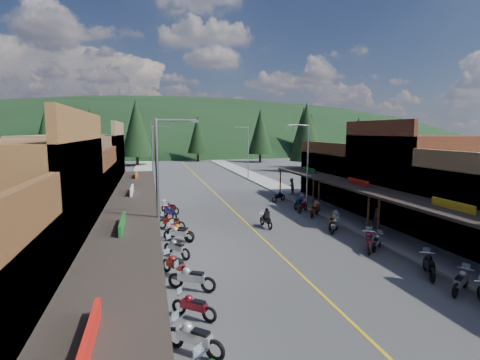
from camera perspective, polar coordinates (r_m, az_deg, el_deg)
ground at (r=26.92m, az=3.00°, el=-8.43°), size 220.00×220.00×0.00m
centerline at (r=46.00m, az=-4.13°, el=-1.74°), size 0.15×90.00×0.01m
sidewalk_west at (r=45.40m, az=-15.03°, el=-2.01°), size 3.40×94.00×0.15m
sidewalk_east at (r=48.17m, az=6.13°, el=-1.26°), size 3.40×94.00×0.15m
shop_west_2 at (r=27.67m, az=-26.62°, el=-3.40°), size 10.90×9.00×6.20m
shop_west_3 at (r=36.85m, az=-23.45°, el=0.87°), size 10.90×10.20×8.20m
shop_east_2 at (r=34.16m, az=24.91°, el=0.31°), size 10.90×9.00×8.20m
shop_east_3 at (r=42.13m, az=16.69°, el=0.58°), size 10.90×10.20×6.20m
streetlight_0 at (r=19.02m, az=-12.00°, el=-1.50°), size 2.16×0.18×8.00m
streetlight_1 at (r=46.89m, az=-13.02°, el=3.75°), size 2.16×0.18×8.00m
streetlight_2 at (r=35.93m, az=10.06°, el=2.73°), size 2.16×0.18×8.00m
streetlight_3 at (r=56.72m, az=1.11°, el=4.56°), size 2.16×0.18×8.00m
ridge_hill at (r=160.14m, az=-10.97°, el=4.74°), size 310.00×140.00×60.00m
pine_1 at (r=96.23m, az=-23.69°, el=6.80°), size 5.88×5.88×12.50m
pine_2 at (r=82.83m, az=-15.52°, el=7.66°), size 6.72×6.72×14.00m
pine_3 at (r=91.51m, az=-6.47°, el=6.91°), size 5.04×5.04×11.00m
pine_4 at (r=88.52m, az=3.12°, el=7.41°), size 5.88×5.88×12.50m
pine_5 at (r=105.29m, az=9.66°, el=7.74°), size 6.72×6.72×14.00m
pine_6 at (r=103.63m, az=17.56°, el=6.67°), size 5.04×5.04×11.00m
pine_7 at (r=103.74m, az=-27.50°, el=6.59°), size 5.88×5.88×12.50m
pine_8 at (r=66.42m, az=-26.40°, el=5.52°), size 4.48×4.48×10.00m
pine_9 at (r=76.55m, az=10.71°, el=6.64°), size 4.93×4.93×10.80m
pine_10 at (r=75.54m, az=-21.79°, el=6.53°), size 5.38×5.38×11.60m
pine_11 at (r=68.52m, az=10.08°, el=7.24°), size 5.82×5.82×12.40m
bike_west_2 at (r=13.48m, az=-7.01°, el=-22.55°), size 2.20×2.06×1.30m
bike_west_3 at (r=15.65m, az=-7.06°, el=-18.38°), size 1.96×1.79×1.14m
bike_west_4 at (r=18.03m, az=-7.38°, el=-14.44°), size 2.39×1.85×1.33m
bike_west_5 at (r=19.83m, az=-9.85°, el=-12.54°), size 1.79×2.24×1.25m
bike_west_6 at (r=22.58m, az=-9.63°, el=-10.05°), size 1.87×2.16×1.23m
bike_west_7 at (r=25.56m, az=-9.36°, el=-7.93°), size 2.24×1.80×1.25m
bike_west_8 at (r=25.96m, az=-9.07°, el=-7.62°), size 2.18×2.11×1.30m
bike_west_9 at (r=28.52m, az=-10.41°, el=-6.26°), size 2.33×1.98×1.32m
bike_west_10 at (r=32.17m, az=-10.64°, el=-4.74°), size 1.62×2.31×1.26m
bike_west_11 at (r=34.07m, az=-10.62°, el=-4.07°), size 1.94×2.14×1.24m
bike_east_3 at (r=20.37m, az=30.61°, el=-13.02°), size 2.17×1.69×1.20m
bike_east_4 at (r=21.73m, az=26.87°, el=-11.41°), size 1.73×2.33×1.28m
bike_east_5 at (r=24.63m, az=19.05°, el=-8.75°), size 1.84×2.40×1.33m
bike_east_6 at (r=25.16m, az=20.14°, el=-8.73°), size 1.84×1.79×1.10m
bike_east_7 at (r=28.38m, az=14.22°, el=-6.61°), size 1.79×1.98×1.15m
bike_east_8 at (r=29.30m, az=14.02°, el=-6.02°), size 2.03×2.20×1.29m
bike_east_9 at (r=33.17m, az=11.27°, el=-4.40°), size 1.95×2.14×1.24m
bike_east_10 at (r=34.70m, az=9.55°, el=-3.90°), size 1.90×1.96×1.17m
bike_east_11 at (r=36.18m, az=9.00°, el=-3.33°), size 2.07×2.12×1.27m
bike_east_12 at (r=39.39m, az=5.93°, el=-2.44°), size 2.15×1.77×1.21m
rider_on_bike at (r=28.91m, az=4.00°, el=-6.00°), size 0.93×2.16×1.60m
pedestrian_east_a at (r=28.27m, az=20.03°, el=-5.88°), size 0.47×0.68×1.82m
pedestrian_east_b at (r=43.61m, az=7.80°, el=-0.91°), size 0.99×0.96×1.80m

